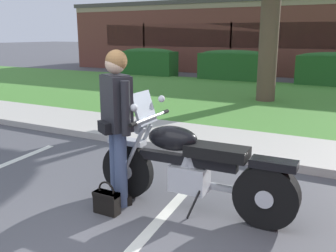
# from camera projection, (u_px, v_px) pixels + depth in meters

# --- Properties ---
(curb_strip) EXTENTS (60.00, 0.20, 0.12)m
(curb_strip) POSITION_uv_depth(u_px,v_px,m) (240.00, 158.00, 5.66)
(curb_strip) COLOR #B7B2A8
(curb_strip) RESTS_ON ground
(concrete_walk) EXTENTS (60.00, 1.50, 0.08)m
(concrete_walk) POSITION_uv_depth(u_px,v_px,m) (256.00, 145.00, 6.39)
(concrete_walk) COLOR #B7B2A8
(concrete_walk) RESTS_ON ground
(grass_lawn) EXTENTS (60.00, 7.90, 0.06)m
(grass_lawn) POSITION_uv_depth(u_px,v_px,m) (303.00, 102.00, 10.41)
(grass_lawn) COLOR #478433
(grass_lawn) RESTS_ON ground
(motorcycle) EXTENTS (2.24, 0.82, 1.26)m
(motorcycle) POSITION_uv_depth(u_px,v_px,m) (198.00, 168.00, 3.97)
(motorcycle) COLOR black
(motorcycle) RESTS_ON ground
(rider_person) EXTENTS (0.50, 0.40, 1.70)m
(rider_person) POSITION_uv_depth(u_px,v_px,m) (117.00, 118.00, 4.04)
(rider_person) COLOR black
(rider_person) RESTS_ON ground
(handbag) EXTENTS (0.28, 0.13, 0.36)m
(handbag) POSITION_uv_depth(u_px,v_px,m) (107.00, 201.00, 4.00)
(handbag) COLOR black
(handbag) RESTS_ON ground
(hedge_left) EXTENTS (2.58, 0.90, 1.24)m
(hedge_left) POSITION_uv_depth(u_px,v_px,m) (149.00, 61.00, 17.12)
(hedge_left) COLOR #235623
(hedge_left) RESTS_ON ground
(hedge_center_left) EXTENTS (2.83, 0.90, 1.24)m
(hedge_center_left) POSITION_uv_depth(u_px,v_px,m) (234.00, 65.00, 15.26)
(hedge_center_left) COLOR #235623
(hedge_center_left) RESTS_ON ground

